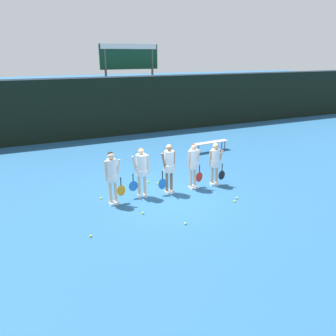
{
  "coord_description": "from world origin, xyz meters",
  "views": [
    {
      "loc": [
        -4.46,
        -9.67,
        4.65
      ],
      "look_at": [
        0.0,
        -0.01,
        0.93
      ],
      "focal_mm": 35.0,
      "sensor_mm": 36.0,
      "label": 1
    }
  ],
  "objects": [
    {
      "name": "bench_courtside",
      "position": [
        4.15,
        3.86,
        0.41
      ],
      "size": [
        1.96,
        0.49,
        0.48
      ],
      "rotation": [
        0.0,
        0.0,
        0.06
      ],
      "color": "#B2B2B7",
      "rests_on": "ground_plane"
    },
    {
      "name": "player_3",
      "position": [
        1.01,
        0.01,
        0.99
      ],
      "size": [
        0.64,
        0.37,
        1.69
      ],
      "rotation": [
        0.0,
        0.0,
        0.14
      ],
      "color": "beige",
      "rests_on": "ground_plane"
    },
    {
      "name": "tennis_ball_0",
      "position": [
        -0.29,
        1.16,
        0.04
      ],
      "size": [
        0.07,
        0.07,
        0.07
      ],
      "primitive_type": "sphere",
      "color": "#CCE033",
      "rests_on": "ground_plane"
    },
    {
      "name": "tennis_ball_5",
      "position": [
        1.91,
        -1.45,
        0.04
      ],
      "size": [
        0.07,
        0.07,
        0.07
      ],
      "primitive_type": "sphere",
      "color": "#CCE033",
      "rests_on": "ground_plane"
    },
    {
      "name": "fence_windscreen",
      "position": [
        0.0,
        8.98,
        1.75
      ],
      "size": [
        60.0,
        0.08,
        3.46
      ],
      "color": "black",
      "rests_on": "ground_plane"
    },
    {
      "name": "tennis_ball_1",
      "position": [
        0.0,
        0.9,
        0.03
      ],
      "size": [
        0.07,
        0.07,
        0.07
      ],
      "primitive_type": "sphere",
      "color": "#CCE033",
      "rests_on": "ground_plane"
    },
    {
      "name": "ground_plane",
      "position": [
        0.0,
        0.0,
        0.0
      ],
      "size": [
        140.0,
        140.0,
        0.0
      ],
      "primitive_type": "plane",
      "color": "#235684"
    },
    {
      "name": "scoreboard",
      "position": [
        2.24,
        10.5,
        4.07
      ],
      "size": [
        3.69,
        0.15,
        5.22
      ],
      "color": "#515156",
      "rests_on": "ground_plane"
    },
    {
      "name": "player_0",
      "position": [
        -1.99,
        -0.09,
        1.06
      ],
      "size": [
        0.64,
        0.36,
        1.78
      ],
      "rotation": [
        0.0,
        0.0,
        0.04
      ],
      "color": "beige",
      "rests_on": "ground_plane"
    },
    {
      "name": "player_1",
      "position": [
        -0.94,
        0.09,
        1.03
      ],
      "size": [
        0.7,
        0.41,
        1.73
      ],
      "rotation": [
        0.0,
        0.0,
        -0.18
      ],
      "color": "beige",
      "rests_on": "ground_plane"
    },
    {
      "name": "tennis_ball_6",
      "position": [
        1.68,
        -1.64,
        0.03
      ],
      "size": [
        0.07,
        0.07,
        0.07
      ],
      "primitive_type": "sphere",
      "color": "#CCE033",
      "rests_on": "ground_plane"
    },
    {
      "name": "player_4",
      "position": [
        1.9,
        -0.03,
        0.95
      ],
      "size": [
        0.64,
        0.37,
        1.61
      ],
      "rotation": [
        0.0,
        0.0,
        -0.21
      ],
      "color": "tan",
      "rests_on": "ground_plane"
    },
    {
      "name": "player_2",
      "position": [
        0.04,
        -0.01,
        1.04
      ],
      "size": [
        0.66,
        0.39,
        1.76
      ],
      "rotation": [
        0.0,
        0.0,
        0.14
      ],
      "color": "#8C664C",
      "rests_on": "ground_plane"
    },
    {
      "name": "tennis_ball_4",
      "position": [
        -3.12,
        -1.82,
        0.03
      ],
      "size": [
        0.06,
        0.06,
        0.06
      ],
      "primitive_type": "sphere",
      "color": "#CCE033",
      "rests_on": "ground_plane"
    },
    {
      "name": "tennis_ball_8",
      "position": [
        -1.37,
        -1.16,
        0.03
      ],
      "size": [
        0.07,
        0.07,
        0.07
      ],
      "primitive_type": "sphere",
      "color": "#CCE033",
      "rests_on": "ground_plane"
    },
    {
      "name": "tennis_ball_2",
      "position": [
        -2.28,
        0.47,
        0.03
      ],
      "size": [
        0.07,
        0.07,
        0.07
      ],
      "primitive_type": "sphere",
      "color": "#CCE033",
      "rests_on": "ground_plane"
    },
    {
      "name": "tennis_ball_3",
      "position": [
        2.96,
        1.5,
        0.04
      ],
      "size": [
        0.07,
        0.07,
        0.07
      ],
      "primitive_type": "sphere",
      "color": "#CCE033",
      "rests_on": "ground_plane"
    },
    {
      "name": "tennis_ball_7",
      "position": [
        -0.5,
        -2.29,
        0.03
      ],
      "size": [
        0.07,
        0.07,
        0.07
      ],
      "primitive_type": "sphere",
      "color": "#CCE033",
      "rests_on": "ground_plane"
    }
  ]
}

